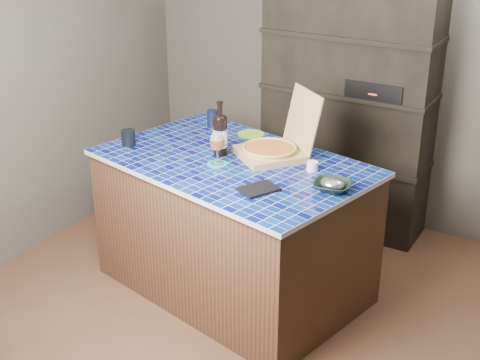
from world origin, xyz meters
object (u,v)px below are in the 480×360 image
Objects in this scene: mead_bottle at (220,134)px; wine_glass at (217,142)px; dvd_case at (258,189)px; kitchen_island at (234,226)px; pizza_box at (273,148)px; bowl at (332,186)px.

wine_glass is at bearing -64.63° from mead_bottle.
dvd_case is at bearing -36.84° from mead_bottle.
pizza_box is (0.17, 0.18, 0.49)m from kitchen_island.
wine_glass is at bearing -91.45° from pizza_box.
pizza_box reaches higher than bowl.
kitchen_island is 0.63m from dvd_case.
bowl is (0.34, 0.20, 0.02)m from dvd_case.
kitchen_island is 5.29× the size of mead_bottle.
dvd_case is (0.34, -0.30, 0.45)m from kitchen_island.
pizza_box is 1.67× the size of mead_bottle.
wine_glass reaches higher than kitchen_island.
kitchen_island is 9.05× the size of wine_glass.
mead_bottle is (-0.12, 0.04, 0.57)m from kitchen_island.
pizza_box reaches higher than mead_bottle.
mead_bottle reaches higher than wine_glass.
kitchen_island is 3.17× the size of pizza_box.
bowl reaches higher than kitchen_island.
kitchen_island is at bearing -20.16° from mead_bottle.
pizza_box is at bearing 135.74° from dvd_case.
dvd_case is (0.39, -0.20, -0.13)m from wine_glass.
dvd_case is (0.16, -0.48, -0.05)m from pizza_box.
dvd_case is at bearing -149.14° from bowl.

